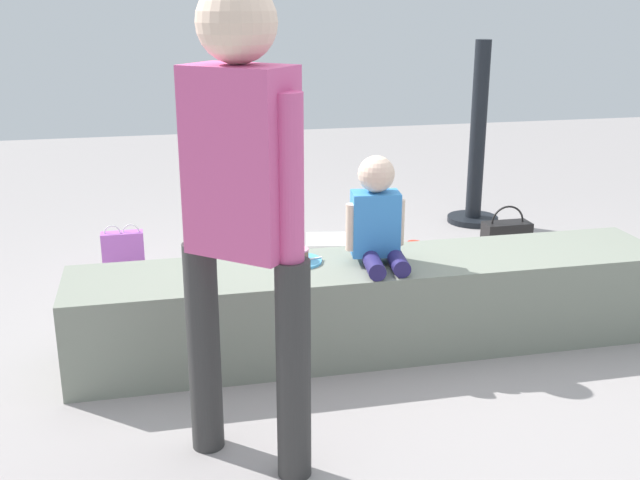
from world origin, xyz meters
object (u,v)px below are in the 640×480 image
(water_bottle_far_side, at_px, (384,277))
(cake_box_white, at_px, (328,249))
(water_bottle_near_gift, at_px, (228,263))
(adult_standing, at_px, (242,192))
(cake_plate, at_px, (297,258))
(child_seated, at_px, (377,218))
(party_cup_red, at_px, (414,250))
(gift_bag, at_px, (123,252))
(handbag_black_leather, at_px, (506,238))

(water_bottle_far_side, distance_m, cake_box_white, 0.63)
(water_bottle_near_gift, xyz_separation_m, water_bottle_far_side, (0.80, -0.42, -0.00))
(water_bottle_near_gift, distance_m, water_bottle_far_side, 0.90)
(adult_standing, distance_m, cake_plate, 1.06)
(adult_standing, bearing_deg, child_seated, 48.32)
(water_bottle_far_side, distance_m, party_cup_red, 0.64)
(cake_plate, height_order, gift_bag, cake_plate)
(party_cup_red, xyz_separation_m, handbag_black_leather, (0.58, -0.07, 0.06))
(child_seated, xyz_separation_m, party_cup_red, (0.60, 1.16, -0.57))
(cake_plate, bearing_deg, water_bottle_near_gift, 102.78)
(child_seated, xyz_separation_m, gift_bag, (-1.15, 1.29, -0.50))
(water_bottle_far_side, bearing_deg, gift_bag, 154.69)
(gift_bag, bearing_deg, party_cup_red, -4.22)
(child_seated, bearing_deg, handbag_black_leather, 42.88)
(handbag_black_leather, bearing_deg, water_bottle_near_gift, -178.78)
(water_bottle_far_side, bearing_deg, water_bottle_near_gift, 152.25)
(child_seated, relative_size, water_bottle_near_gift, 2.26)
(party_cup_red, height_order, cake_box_white, cake_box_white)
(party_cup_red, bearing_deg, cake_box_white, 171.03)
(party_cup_red, bearing_deg, water_bottle_far_side, -124.16)
(gift_bag, xyz_separation_m, handbag_black_leather, (2.32, -0.20, -0.01))
(adult_standing, distance_m, handbag_black_leather, 2.76)
(adult_standing, xyz_separation_m, cake_plate, (0.34, 0.86, -0.53))
(cake_box_white, distance_m, handbag_black_leather, 1.12)
(adult_standing, xyz_separation_m, gift_bag, (-0.47, 2.05, -0.84))
(party_cup_red, bearing_deg, adult_standing, -123.58)
(gift_bag, xyz_separation_m, cake_box_white, (1.22, -0.05, -0.06))
(party_cup_red, bearing_deg, gift_bag, 175.78)
(party_cup_red, distance_m, handbag_black_leather, 0.59)
(water_bottle_near_gift, xyz_separation_m, handbag_black_leather, (1.74, 0.04, 0.02))
(party_cup_red, relative_size, handbag_black_leather, 0.34)
(gift_bag, distance_m, handbag_black_leather, 2.33)
(party_cup_red, height_order, handbag_black_leather, handbag_black_leather)
(gift_bag, distance_m, party_cup_red, 1.75)
(cake_box_white, bearing_deg, adult_standing, -110.54)
(cake_box_white, bearing_deg, handbag_black_leather, -7.87)
(adult_standing, distance_m, water_bottle_far_side, 1.89)
(adult_standing, xyz_separation_m, party_cup_red, (1.28, 1.93, -0.91))
(handbag_black_leather, bearing_deg, adult_standing, -135.00)
(adult_standing, relative_size, water_bottle_far_side, 7.68)
(water_bottle_near_gift, height_order, party_cup_red, water_bottle_near_gift)
(water_bottle_near_gift, bearing_deg, cake_plate, -77.22)
(cake_box_white, relative_size, handbag_black_leather, 0.86)
(cake_box_white, bearing_deg, water_bottle_far_side, -74.61)
(gift_bag, height_order, water_bottle_near_gift, gift_bag)
(child_seated, height_order, water_bottle_far_side, child_seated)
(child_seated, xyz_separation_m, adult_standing, (-0.68, -0.76, 0.34))
(cake_box_white, bearing_deg, party_cup_red, -8.97)
(party_cup_red, bearing_deg, handbag_black_leather, -6.86)
(party_cup_red, bearing_deg, child_seated, -117.25)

